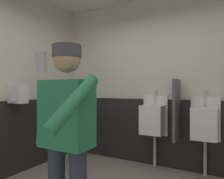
# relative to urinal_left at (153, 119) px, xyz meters

# --- Properties ---
(wall_back) EXTENTS (4.18, 0.12, 2.79)m
(wall_back) POSITION_rel_urinal_left_xyz_m (0.06, 0.22, 0.62)
(wall_back) COLOR beige
(wall_back) RESTS_ON ground_plane
(wainscot_band_back) EXTENTS (3.58, 0.03, 1.09)m
(wainscot_band_back) POSITION_rel_urinal_left_xyz_m (0.06, 0.14, -0.23)
(wainscot_band_back) COLOR black
(wainscot_band_back) RESTS_ON ground_plane
(urinal_left) EXTENTS (0.40, 0.34, 1.24)m
(urinal_left) POSITION_rel_urinal_left_xyz_m (0.00, 0.00, 0.00)
(urinal_left) COLOR white
(urinal_left) RESTS_ON ground_plane
(urinal_middle) EXTENTS (0.40, 0.34, 1.24)m
(urinal_middle) POSITION_rel_urinal_left_xyz_m (0.75, 0.00, 0.00)
(urinal_middle) COLOR white
(urinal_middle) RESTS_ON ground_plane
(privacy_divider_panel) EXTENTS (0.04, 0.40, 0.90)m
(privacy_divider_panel) POSITION_rel_urinal_left_xyz_m (0.38, -0.07, 0.17)
(privacy_divider_panel) COLOR #4C4C51
(person) EXTENTS (0.63, 0.60, 1.61)m
(person) POSITION_rel_urinal_left_xyz_m (-0.11, -1.94, 0.17)
(person) COLOR #2D3342
(person) RESTS_ON ground_plane
(cell_phone) EXTENTS (0.06, 0.03, 0.11)m
(cell_phone) POSITION_rel_urinal_left_xyz_m (0.16, -2.44, 0.62)
(cell_phone) COLOR #A5A8B2
(hand_dryer) EXTENTS (0.24, 0.23, 0.28)m
(hand_dryer) POSITION_rel_urinal_left_xyz_m (-1.61, -1.24, 0.41)
(hand_dryer) COLOR silver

